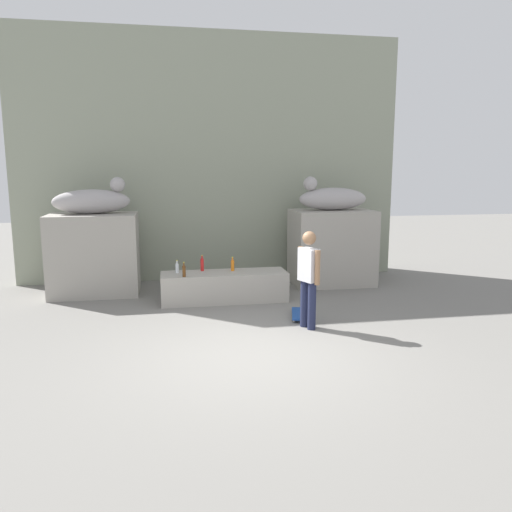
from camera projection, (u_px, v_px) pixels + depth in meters
The scene contains 13 objects.
ground_plane at pixel (249, 355), 7.41m from camera, with size 40.00×40.00×0.00m, color slate.
facade_wall at pixel (211, 159), 12.33m from camera, with size 9.22×0.60×5.86m, color gray.
pedestal_left at pixel (95, 254), 10.90m from camera, with size 1.84×1.28×1.74m, color #A39E93.
pedestal_right at pixel (332, 247), 11.85m from camera, with size 1.84×1.28×1.74m, color #A39E93.
statue_reclining_left at pixel (93, 200), 10.71m from camera, with size 1.67×0.83×0.78m.
statue_reclining_right at pixel (331, 198), 11.64m from camera, with size 1.60×0.57×0.78m.
ledge_block at pixel (224, 287), 10.36m from camera, with size 2.56×0.77×0.60m, color #A39E93.
skater at pixel (309, 275), 8.50m from camera, with size 0.33×0.50×1.67m.
skateboard at pixel (297, 314), 9.25m from camera, with size 0.38×0.82×0.08m.
bottle_red at pixel (202, 264), 10.42m from camera, with size 0.07×0.07×0.33m.
bottle_clear at pixel (177, 268), 10.22m from camera, with size 0.07×0.07×0.26m.
bottle_orange at pixel (233, 265), 10.44m from camera, with size 0.07×0.07×0.29m.
bottle_brown at pixel (184, 271), 9.86m from camera, with size 0.07×0.07×0.29m.
Camera 1 is at (-1.16, -6.95, 2.70)m, focal length 35.40 mm.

